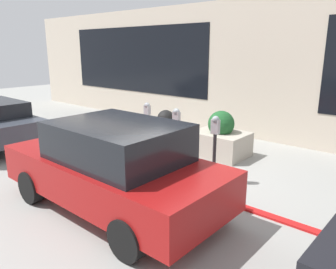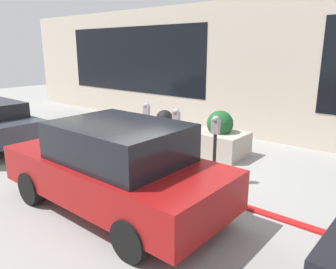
# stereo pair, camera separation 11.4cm
# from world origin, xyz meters

# --- Properties ---
(ground_plane) EXTENTS (40.00, 40.00, 0.00)m
(ground_plane) POSITION_xyz_m (0.00, 0.00, 0.00)
(ground_plane) COLOR #999993
(curb_strip) EXTENTS (24.50, 0.16, 0.04)m
(curb_strip) POSITION_xyz_m (0.00, 0.08, 0.02)
(curb_strip) COLOR red
(curb_strip) RESTS_ON ground_plane
(building_facade) EXTENTS (24.50, 0.17, 4.30)m
(building_facade) POSITION_xyz_m (0.00, -4.47, 2.16)
(building_facade) COLOR beige
(building_facade) RESTS_ON ground_plane
(parking_meter_nearest) EXTENTS (0.18, 0.15, 1.48)m
(parking_meter_nearest) POSITION_xyz_m (-0.99, -0.51, 1.00)
(parking_meter_nearest) COLOR #232326
(parking_meter_nearest) RESTS_ON ground_plane
(parking_meter_second) EXTENTS (0.17, 0.15, 1.52)m
(parking_meter_second) POSITION_xyz_m (0.05, -0.51, 0.99)
(parking_meter_second) COLOR #232326
(parking_meter_second) RESTS_ON ground_plane
(parking_meter_middle) EXTENTS (0.16, 0.14, 1.54)m
(parking_meter_middle) POSITION_xyz_m (1.03, -0.57, 1.06)
(parking_meter_middle) COLOR #232326
(parking_meter_middle) RESTS_ON ground_plane
(planter_box) EXTENTS (1.39, 1.10, 1.23)m
(planter_box) POSITION_xyz_m (-0.07, -2.24, 0.47)
(planter_box) COLOR #B2A899
(planter_box) RESTS_ON ground_plane
(parked_car_middle) EXTENTS (4.28, 1.95, 1.61)m
(parked_car_middle) POSITION_xyz_m (-0.26, 1.59, 0.82)
(parked_car_middle) COLOR maroon
(parked_car_middle) RESTS_ON ground_plane
(trash_bin) EXTENTS (0.54, 0.54, 1.14)m
(trash_bin) POSITION_xyz_m (1.41, -1.70, 0.57)
(trash_bin) COLOR #2D5133
(trash_bin) RESTS_ON ground_plane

